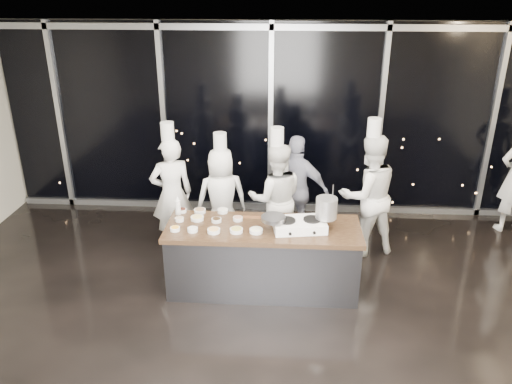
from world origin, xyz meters
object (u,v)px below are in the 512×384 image
Objects in this scene: stock_pot at (326,208)px; chef_far_left at (172,193)px; demo_counter at (263,258)px; chef_right at (368,195)px; chef_center at (276,198)px; guest at (296,190)px; stove at (299,225)px; chef_left at (222,197)px; frying_pan at (273,218)px.

chef_far_left reaches higher than stock_pot.
demo_counter is 1.21× the size of chef_right.
chef_center is 0.93× the size of chef_right.
chef_right is (1.32, 0.06, 0.07)m from chef_center.
chef_center reaches higher than guest.
stove is at bearing -168.89° from stock_pot.
demo_counter is 1.36m from chef_left.
guest is (1.83, 0.29, -0.03)m from chef_far_left.
chef_far_left is 0.95× the size of chef_right.
chef_far_left is (-2.18, 1.03, -0.30)m from stock_pot.
demo_counter is 1.11m from chef_center.
chef_far_left is 1.15× the size of guest.
chef_left is 0.94× the size of chef_center.
guest is (0.31, 1.44, -0.22)m from frying_pan.
chef_left is (-1.12, 1.18, -0.17)m from stove.
frying_pan is at bearing -170.18° from stock_pot.
chef_right is at bearing 57.44° from stock_pot.
stove is 2.15m from chef_far_left.
chef_far_left is at bearing -17.26° from chef_right.
chef_left is at bearing 27.73° from guest.
stock_pot is at bearing 39.53° from chef_right.
stock_pot is 2.43m from chef_far_left.
stove is 1.39m from guest.
stock_pot is 0.14× the size of chef_far_left.
chef_right reaches higher than stock_pot.
stove is at bearing -0.52° from frying_pan.
stove is 1.52m from chef_right.
demo_counter is 1.45× the size of guest.
chef_far_left is at bearing 140.25° from stove.
chef_far_left is at bearing 133.88° from frying_pan.
stock_pot is at bearing 131.05° from chef_far_left.
chef_left is at bearing 124.62° from stove.
chef_left is at bearing 113.85° from frying_pan.
chef_right reaches higher than stove.
frying_pan is at bearing 119.37° from chef_far_left.
chef_center is (0.14, 1.03, 0.39)m from demo_counter.
guest is (-0.34, 1.32, -0.33)m from stock_pot.
frying_pan is 1.49m from chef_left.
chef_right is (1.46, 1.09, 0.46)m from demo_counter.
chef_far_left is (-1.40, 1.06, 0.42)m from demo_counter.
stove is 0.36× the size of chef_far_left.
chef_center is 1.33m from chef_right.
stock_pot is at bearing 121.51° from guest.
chef_right is at bearing -177.13° from guest.
chef_far_left reaches higher than stove.
stove is at bearing 99.78° from chef_center.
stock_pot is 0.15× the size of chef_left.
chef_center is (0.81, -0.11, 0.06)m from chef_left.
chef_left is at bearing -14.11° from chef_center.
frying_pan is 0.31× the size of chef_left.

